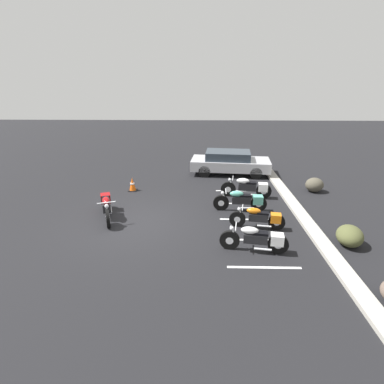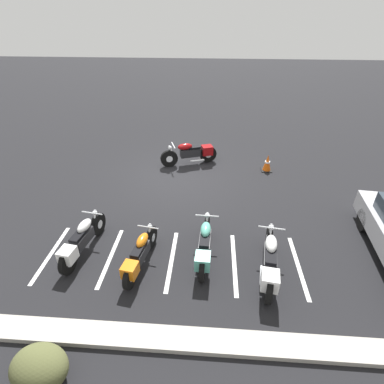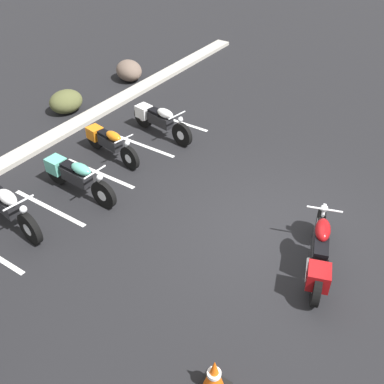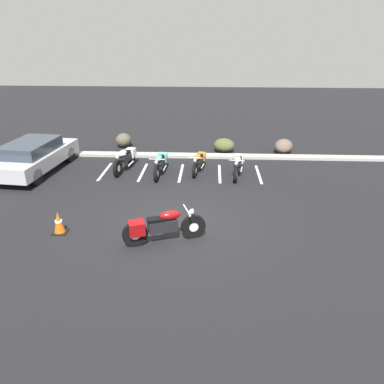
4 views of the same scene
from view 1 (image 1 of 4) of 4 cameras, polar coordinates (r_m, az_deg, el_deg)
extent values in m
plane|color=black|center=(11.42, -11.12, -5.67)|extent=(60.00, 60.00, 0.00)
cylinder|color=black|center=(11.14, -15.72, -4.85)|extent=(0.68, 0.34, 0.68)
cylinder|color=silver|center=(11.14, -15.72, -4.85)|extent=(0.29, 0.21, 0.26)
cylinder|color=black|center=(12.60, -16.06, -1.85)|extent=(0.68, 0.34, 0.68)
cylinder|color=silver|center=(12.60, -16.06, -1.85)|extent=(0.29, 0.21, 0.26)
cube|color=black|center=(11.85, -15.98, -2.48)|extent=(0.83, 0.52, 0.31)
ellipsoid|color=maroon|center=(11.56, -16.07, -1.59)|extent=(0.63, 0.44, 0.25)
cube|color=black|center=(11.94, -16.11, -1.25)|extent=(0.51, 0.38, 0.08)
cube|color=maroon|center=(12.49, -16.13, -1.15)|extent=(0.51, 0.48, 0.35)
cylinder|color=silver|center=(11.14, -15.88, -3.35)|extent=(0.27, 0.15, 0.55)
cylinder|color=silver|center=(11.10, -16.03, -1.96)|extent=(0.24, 0.62, 0.04)
sphere|color=silver|center=(11.00, -15.96, -2.61)|extent=(0.14, 0.14, 0.14)
cylinder|color=silver|center=(12.21, -15.22, -3.28)|extent=(0.56, 0.25, 0.07)
cylinder|color=black|center=(13.65, 6.92, 0.56)|extent=(0.22, 0.68, 0.67)
cylinder|color=silver|center=(13.65, 6.92, 0.56)|extent=(0.16, 0.27, 0.25)
cylinder|color=black|center=(13.68, 13.51, 0.17)|extent=(0.22, 0.68, 0.67)
cylinder|color=silver|center=(13.68, 13.51, 0.17)|extent=(0.16, 0.27, 0.25)
cube|color=black|center=(13.60, 10.47, 0.96)|extent=(0.39, 0.81, 0.30)
ellipsoid|color=white|center=(13.50, 9.68, 2.10)|extent=(0.34, 0.60, 0.24)
cube|color=black|center=(13.53, 11.26, 1.72)|extent=(0.31, 0.48, 0.08)
cube|color=white|center=(13.62, 13.36, 0.90)|extent=(0.42, 0.46, 0.35)
cylinder|color=silver|center=(13.56, 7.48, 1.58)|extent=(0.10, 0.27, 0.54)
cylinder|color=silver|center=(13.48, 7.79, 2.63)|extent=(0.63, 0.13, 0.04)
sphere|color=silver|center=(13.51, 7.21, 2.33)|extent=(0.14, 0.14, 0.14)
cylinder|color=silver|center=(13.57, 11.46, -0.51)|extent=(0.15, 0.56, 0.07)
cylinder|color=black|center=(12.15, 5.55, -2.05)|extent=(0.14, 0.64, 0.64)
cylinder|color=silver|center=(12.15, 5.55, -2.05)|extent=(0.13, 0.25, 0.24)
cylinder|color=black|center=(12.29, 12.57, -2.19)|extent=(0.14, 0.64, 0.64)
cylinder|color=silver|center=(12.29, 12.57, -2.19)|extent=(0.13, 0.25, 0.24)
cube|color=black|center=(12.15, 9.35, -1.50)|extent=(0.30, 0.75, 0.29)
ellipsoid|color=#59B29E|center=(12.04, 8.50, -0.33)|extent=(0.27, 0.55, 0.23)
cube|color=black|center=(12.10, 10.18, -0.67)|extent=(0.25, 0.44, 0.08)
cube|color=#59B29E|center=(12.22, 12.41, -1.44)|extent=(0.37, 0.40, 0.33)
cylinder|color=silver|center=(12.06, 6.15, -0.96)|extent=(0.07, 0.26, 0.52)
cylinder|color=silver|center=(11.97, 6.47, 0.16)|extent=(0.60, 0.06, 0.03)
sphere|color=silver|center=(11.99, 5.86, -0.18)|extent=(0.14, 0.14, 0.14)
cylinder|color=silver|center=(12.16, 10.46, -3.03)|extent=(0.09, 0.54, 0.07)
cylinder|color=black|center=(10.91, 8.63, -5.09)|extent=(0.20, 0.59, 0.58)
cylinder|color=silver|center=(10.91, 8.63, -5.09)|extent=(0.15, 0.24, 0.22)
cylinder|color=black|center=(10.96, 15.82, -5.56)|extent=(0.20, 0.59, 0.58)
cylinder|color=silver|center=(10.96, 15.82, -5.56)|extent=(0.15, 0.24, 0.22)
cube|color=black|center=(10.86, 12.52, -4.72)|extent=(0.36, 0.70, 0.26)
ellipsoid|color=orange|center=(10.76, 11.67, -3.51)|extent=(0.31, 0.53, 0.21)
cube|color=black|center=(10.80, 13.38, -3.93)|extent=(0.27, 0.42, 0.07)
cube|color=orange|center=(10.89, 15.66, -4.79)|extent=(0.37, 0.40, 0.30)
cylinder|color=silver|center=(10.81, 9.26, -4.04)|extent=(0.09, 0.24, 0.47)
cylinder|color=silver|center=(10.72, 9.61, -2.94)|extent=(0.54, 0.12, 0.03)
sphere|color=silver|center=(10.75, 8.97, -3.24)|extent=(0.12, 0.12, 0.12)
cylinder|color=silver|center=(10.88, 13.58, -6.33)|extent=(0.14, 0.49, 0.06)
cylinder|color=black|center=(9.48, 7.17, -9.06)|extent=(0.21, 0.63, 0.62)
cylinder|color=silver|center=(9.48, 7.17, -9.06)|extent=(0.15, 0.25, 0.24)
cylinder|color=black|center=(9.55, 16.09, -9.56)|extent=(0.21, 0.63, 0.62)
cylinder|color=silver|center=(9.55, 16.09, -9.56)|extent=(0.15, 0.25, 0.24)
cube|color=black|center=(9.42, 11.99, -8.61)|extent=(0.37, 0.75, 0.28)
ellipsoid|color=white|center=(9.30, 10.94, -7.17)|extent=(0.32, 0.56, 0.23)
cube|color=black|center=(9.34, 13.07, -7.65)|extent=(0.29, 0.45, 0.08)
cube|color=white|center=(9.46, 15.90, -8.66)|extent=(0.39, 0.43, 0.32)
cylinder|color=silver|center=(9.36, 7.94, -7.81)|extent=(0.09, 0.25, 0.50)
cylinder|color=silver|center=(9.25, 8.36, -6.49)|extent=(0.58, 0.12, 0.03)
sphere|color=silver|center=(9.29, 7.58, -6.86)|extent=(0.13, 0.13, 0.13)
cylinder|color=silver|center=(9.46, 13.33, -10.57)|extent=(0.15, 0.52, 0.07)
cylinder|color=black|center=(17.79, 11.74, 4.99)|extent=(0.28, 0.66, 0.64)
cylinder|color=black|center=(16.28, 12.10, 3.51)|extent=(0.28, 0.66, 0.64)
cylinder|color=black|center=(17.78, 2.83, 5.39)|extent=(0.28, 0.66, 0.64)
cylinder|color=black|center=(16.26, 2.39, 3.94)|extent=(0.28, 0.66, 0.64)
cube|color=#B2B2B7|center=(16.90, 7.31, 5.30)|extent=(2.23, 4.46, 0.55)
cube|color=#2D3842|center=(16.78, 6.87, 6.96)|extent=(1.75, 2.55, 0.45)
cube|color=#A8A399|center=(11.83, 21.09, -5.47)|extent=(18.00, 0.50, 0.12)
ellipsoid|color=#4F4A3C|center=(15.23, 22.29, 1.28)|extent=(0.76, 0.83, 0.68)
ellipsoid|color=#4F522E|center=(10.84, 27.84, -7.40)|extent=(1.13, 1.00, 0.66)
cube|color=black|center=(14.61, -11.20, 0.34)|extent=(0.40, 0.40, 0.03)
cone|color=#EA590F|center=(14.51, -11.28, 1.48)|extent=(0.32, 0.32, 0.65)
cylinder|color=white|center=(14.50, -11.29, 1.60)|extent=(0.20, 0.20, 0.06)
cube|color=white|center=(14.46, 8.74, 0.23)|extent=(0.10, 2.10, 0.00)
cube|color=white|center=(13.03, 9.55, -2.16)|extent=(0.10, 2.10, 0.00)
cube|color=white|center=(11.62, 10.56, -5.14)|extent=(0.10, 2.10, 0.00)
cube|color=white|center=(10.26, 11.86, -8.91)|extent=(0.10, 2.10, 0.00)
cube|color=white|center=(8.97, 13.58, -13.79)|extent=(0.10, 2.10, 0.00)
camera|label=2|loc=(13.39, 36.55, 18.61)|focal=28.00mm
camera|label=3|loc=(17.09, -16.31, 23.57)|focal=42.00mm
camera|label=4|loc=(15.30, -53.92, 13.48)|focal=35.00mm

